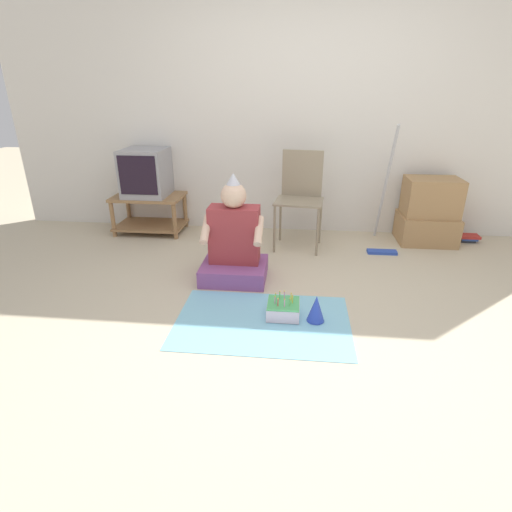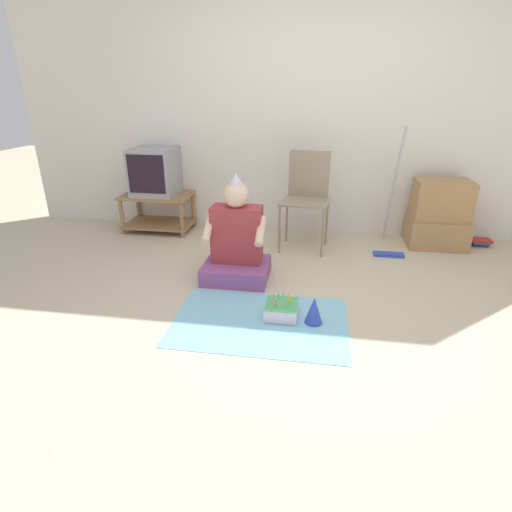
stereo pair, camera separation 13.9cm
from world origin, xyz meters
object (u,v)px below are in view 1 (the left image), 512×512
person_seated (234,245)px  birthday_cake (283,309)px  folding_chair (300,192)px  cardboard_box_stack (429,213)px  party_hat_blue (316,308)px  book_pile (468,238)px  dust_mop (384,215)px  tv (146,173)px

person_seated → birthday_cake: 0.76m
folding_chair → person_seated: 1.01m
cardboard_box_stack → party_hat_blue: 2.07m
birthday_cake → person_seated: bearing=126.5°
person_seated → birthday_cake: (0.43, -0.58, -0.24)m
book_pile → birthday_cake: birthday_cake is taller
cardboard_box_stack → book_pile: bearing=5.9°
party_hat_blue → folding_chair: bearing=95.1°
folding_chair → dust_mop: bearing=-2.2°
book_pile → birthday_cake: (-1.86, -1.68, 0.02)m
person_seated → dust_mop: bearing=30.6°
folding_chair → cardboard_box_stack: bearing=9.8°
cardboard_box_stack → birthday_cake: 2.17m
birthday_cake → tv: bearing=133.0°
party_hat_blue → birthday_cake: bearing=168.1°
dust_mop → birthday_cake: 1.68m
folding_chair → person_seated: bearing=-122.6°
dust_mop → birthday_cake: size_ratio=5.33×
folding_chair → book_pile: size_ratio=4.79×
book_pile → person_seated: size_ratio=0.22×
cardboard_box_stack → person_seated: person_seated is taller
cardboard_box_stack → party_hat_blue: size_ratio=3.51×
dust_mop → person_seated: 1.56m
tv → book_pile: 3.46m
cardboard_box_stack → birthday_cake: (-1.41, -1.64, -0.25)m
person_seated → party_hat_blue: (0.66, -0.63, -0.19)m
tv → folding_chair: bearing=-8.4°
tv → birthday_cake: 2.33m
cardboard_box_stack → dust_mop: dust_mop is taller
tv → cardboard_box_stack: size_ratio=0.74×
folding_chair → party_hat_blue: size_ratio=4.94×
birthday_cake → party_hat_blue: 0.23m
cardboard_box_stack → birthday_cake: bearing=-130.7°
folding_chair → dust_mop: dust_mop is taller
book_pile → party_hat_blue: 2.38m
folding_chair → dust_mop: 0.84m
folding_chair → person_seated: (-0.53, -0.83, -0.26)m
book_pile → folding_chair: bearing=-171.2°
birthday_cake → cardboard_box_stack: bearing=49.3°
folding_chair → party_hat_blue: folding_chair is taller
cardboard_box_stack → birthday_cake: size_ratio=2.95×
dust_mop → cardboard_box_stack: bearing=27.3°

